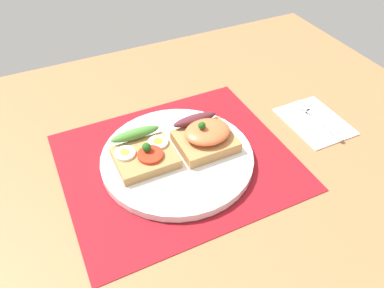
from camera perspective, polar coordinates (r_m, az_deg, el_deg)
ground_plane at (r=70.77cm, az=-2.20°, el=-3.63°), size 120.00×90.00×3.20cm
placemat at (r=69.53cm, az=-2.23°, el=-2.62°), size 40.99×35.22×0.30cm
plate at (r=68.91cm, az=-2.25°, el=-2.10°), size 27.77×27.77×1.47cm
sandwich_egg_tomato at (r=67.31cm, az=-7.33°, el=-1.33°), size 10.48×10.23×4.00cm
sandwich_salmon at (r=68.90cm, az=2.11°, el=1.13°), size 10.41×10.40×5.87cm
napkin at (r=82.16cm, az=18.11°, el=3.34°), size 11.14×14.34×0.60cm
fork at (r=82.30cm, az=18.38°, el=3.76°), size 1.62×14.36×0.32cm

